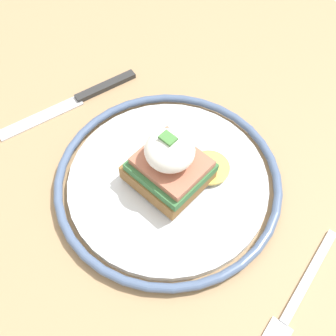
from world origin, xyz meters
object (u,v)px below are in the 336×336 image
object	(u,v)px
knife	(79,100)
fork	(297,297)
sandwich	(170,164)
plate	(168,181)

from	to	relation	value
knife	fork	bearing A→B (deg)	176.28
sandwich	knife	world-z (taller)	sandwich
plate	knife	xyz separation A→B (m)	(0.17, -0.01, -0.01)
plate	knife	size ratio (longest dim) A/B	1.37
fork	sandwich	bearing A→B (deg)	-3.05
plate	knife	bearing A→B (deg)	-4.74
fork	knife	world-z (taller)	knife
fork	plate	bearing A→B (deg)	-2.74
sandwich	knife	size ratio (longest dim) A/B	0.54
plate	fork	world-z (taller)	plate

